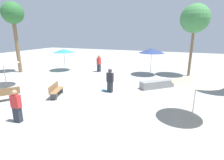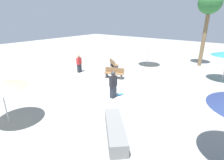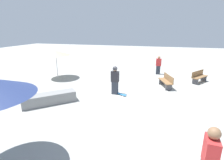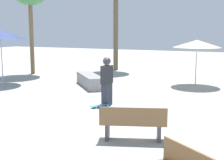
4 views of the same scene
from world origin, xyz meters
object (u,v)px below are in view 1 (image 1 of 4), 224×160
object	(u,v)px
bystander_watching	(16,106)
bystander_far	(99,64)
skater_main	(110,80)
palm_tree_left	(13,15)
shade_umbrella_cream	(3,61)
skateboard	(106,90)
shade_umbrella_navy	(152,51)
shade_umbrella_tan	(197,79)
bench_far	(56,90)
shade_umbrella_teal	(64,51)
palm_tree_center_left	(195,19)
bench_near	(6,94)
concrete_ledge	(157,84)

from	to	relation	value
bystander_watching	bystander_far	world-z (taller)	bystander_far
skater_main	palm_tree_left	world-z (taller)	palm_tree_left
shade_umbrella_cream	palm_tree_left	size ratio (longest dim) A/B	0.32
skateboard	bystander_watching	size ratio (longest dim) A/B	0.51
shade_umbrella_navy	shade_umbrella_tan	bearing A→B (deg)	22.52
skater_main	shade_umbrella_navy	distance (m)	6.86
bench_far	shade_umbrella_teal	bearing A→B (deg)	-166.97
shade_umbrella_navy	palm_tree_center_left	size ratio (longest dim) A/B	0.40
shade_umbrella_cream	shade_umbrella_teal	xyz separation A→B (m)	(-6.74, 0.60, 0.21)
bench_near	shade_umbrella_teal	distance (m)	9.40
skateboard	shade_umbrella_cream	xyz separation A→B (m)	(1.80, -7.80, 1.93)
concrete_ledge	bystander_far	distance (m)	7.56
concrete_ledge	palm_tree_left	size ratio (longest dim) A/B	0.34
shade_umbrella_cream	palm_tree_center_left	distance (m)	16.64
shade_umbrella_cream	shade_umbrella_navy	xyz separation A→B (m)	(-8.22, 9.86, 0.43)
skateboard	concrete_ledge	distance (m)	3.99
bench_near	shade_umbrella_cream	size ratio (longest dim) A/B	0.69
bystander_watching	shade_umbrella_cream	bearing A→B (deg)	-37.41
shade_umbrella_teal	shade_umbrella_navy	distance (m)	9.38
bench_near	bystander_far	bearing A→B (deg)	27.37
bench_near	palm_tree_center_left	xyz separation A→B (m)	(-11.48, 10.55, 4.87)
skateboard	shade_umbrella_navy	xyz separation A→B (m)	(-6.42, 2.05, 2.36)
skateboard	shade_umbrella_cream	distance (m)	8.24
skater_main	skateboard	bearing A→B (deg)	-4.06
concrete_ledge	palm_tree_left	world-z (taller)	palm_tree_left
bench_near	bystander_watching	xyz separation A→B (m)	(1.65, 2.94, 0.36)
palm_tree_center_left	palm_tree_left	xyz separation A→B (m)	(5.04, -16.76, 0.47)
shade_umbrella_tan	shade_umbrella_navy	bearing A→B (deg)	-157.48
shade_umbrella_teal	bystander_watching	xyz separation A→B (m)	(10.60, 5.21, -1.40)
shade_umbrella_cream	bystander_far	distance (m)	8.84
palm_tree_left	bench_near	bearing A→B (deg)	43.96
palm_tree_left	bystander_far	world-z (taller)	palm_tree_left
bench_near	palm_tree_center_left	size ratio (longest dim) A/B	0.23
concrete_ledge	bystander_watching	size ratio (longest dim) A/B	1.53
skater_main	shade_umbrella_tan	distance (m)	5.79
shade_umbrella_navy	bystander_watching	bearing A→B (deg)	-18.53
concrete_ledge	shade_umbrella_cream	distance (m)	11.93
palm_tree_center_left	bystander_watching	distance (m)	15.83
shade_umbrella_cream	shade_umbrella_tan	bearing A→B (deg)	88.26
skateboard	palm_tree_left	bearing A→B (deg)	13.92
shade_umbrella_teal	shade_umbrella_navy	bearing A→B (deg)	99.07
bench_far	shade_umbrella_teal	size ratio (longest dim) A/B	0.70
shade_umbrella_navy	bystander_far	distance (m)	5.68
skateboard	bystander_watching	bearing A→B (deg)	96.82
shade_umbrella_navy	shade_umbrella_tan	distance (m)	9.35
shade_umbrella_navy	palm_tree_left	xyz separation A→B (m)	(3.99, -13.20, 3.35)
shade_umbrella_teal	palm_tree_left	bearing A→B (deg)	-57.51
shade_umbrella_tan	palm_tree_left	xyz separation A→B (m)	(-4.64, -16.78, 3.78)
shade_umbrella_teal	palm_tree_center_left	size ratio (longest dim) A/B	0.36
concrete_ledge	bench_far	xyz separation A→B (m)	(4.45, -5.90, 0.14)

